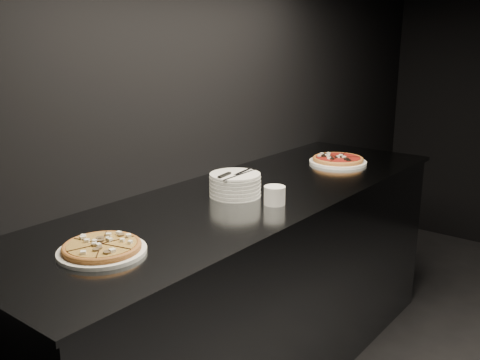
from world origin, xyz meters
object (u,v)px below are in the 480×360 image
Objects in this scene: pizza_mushroom at (102,248)px; plate_stack at (235,185)px; counter at (250,288)px; pizza_tomato at (338,160)px; ramekin at (275,195)px; cutlery at (234,174)px.

pizza_mushroom is 0.76m from plate_stack.
pizza_tomato is (0.03, 0.75, 0.48)m from counter.
ramekin reaches higher than counter.
plate_stack is at bearing -94.23° from pizza_tomato.
ramekin is at bearing -79.92° from pizza_tomato.
plate_stack is 0.06m from cutlery.
plate_stack is at bearing -179.03° from ramekin.
pizza_tomato is at bearing 90.15° from pizza_mushroom.
cutlery is at bearing -62.38° from plate_stack.
pizza_mushroom is 0.75m from cutlery.
plate_stack is (-0.06, -0.82, 0.03)m from pizza_tomato.
pizza_mushroom is 0.78m from ramekin.
plate_stack is 0.21m from ramekin.
pizza_tomato is at bearing 77.97° from cutlery.
cutlery is at bearing -93.54° from pizza_tomato.
plate_stack reaches higher than pizza_mushroom.
cutlery is at bearing -102.14° from counter.
pizza_tomato is 1.61× the size of plate_stack.
cutlery is (0.01, -0.02, 0.05)m from plate_stack.
pizza_tomato is 0.84m from cutlery.
cutlery is (-0.05, -0.84, 0.08)m from pizza_tomato.
cutlery is (-0.06, 0.74, 0.08)m from pizza_mushroom.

